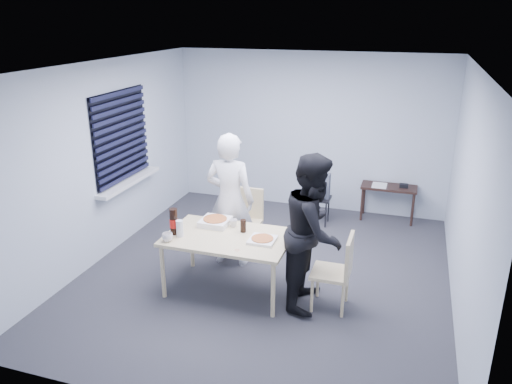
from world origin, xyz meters
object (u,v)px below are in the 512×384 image
(person_black, at_px, (314,231))
(mug_a, at_px, (167,237))
(person_white, at_px, (230,200))
(side_table, at_px, (389,191))
(mug_b, at_px, (233,223))
(chair_right, at_px, (339,267))
(stool, at_px, (320,204))
(dining_table, at_px, (228,241))
(backpack, at_px, (321,186))
(soda_bottle, at_px, (174,222))
(chair_far, at_px, (247,216))

(person_black, relative_size, mug_a, 14.39)
(person_white, bearing_deg, person_black, 152.88)
(side_table, distance_m, mug_b, 3.05)
(chair_right, height_order, stool, chair_right)
(dining_table, height_order, side_table, dining_table)
(dining_table, xyz_separation_m, backpack, (0.66, 2.29, -0.01))
(mug_b, relative_size, soda_bottle, 0.32)
(person_white, relative_size, side_table, 2.06)
(chair_right, xyz_separation_m, person_black, (-0.31, 0.05, 0.37))
(person_white, xyz_separation_m, side_table, (1.89, 2.13, -0.39))
(dining_table, relative_size, side_table, 1.68)
(backpack, relative_size, mug_b, 3.90)
(backpack, bearing_deg, dining_table, -105.47)
(dining_table, bearing_deg, mug_b, 97.29)
(chair_right, bearing_deg, person_black, 170.44)
(chair_far, bearing_deg, dining_table, -82.55)
(chair_far, relative_size, mug_b, 8.90)
(stool, bearing_deg, person_white, -118.35)
(person_white, distance_m, stool, 1.94)
(person_black, distance_m, backpack, 2.29)
(chair_right, xyz_separation_m, mug_a, (-1.91, -0.33, 0.24))
(mug_a, bearing_deg, mug_b, 47.00)
(dining_table, relative_size, mug_b, 14.48)
(chair_right, height_order, person_white, person_white)
(person_black, height_order, backpack, person_black)
(dining_table, height_order, chair_right, chair_right)
(chair_far, relative_size, person_white, 0.50)
(dining_table, xyz_separation_m, mug_a, (-0.61, -0.34, 0.11))
(dining_table, bearing_deg, stool, 74.09)
(person_white, bearing_deg, stool, -118.35)
(chair_right, relative_size, person_black, 0.50)
(person_white, relative_size, person_black, 1.00)
(backpack, height_order, mug_a, backpack)
(chair_far, distance_m, mug_a, 1.52)
(chair_right, xyz_separation_m, backpack, (-0.65, 2.30, 0.12))
(side_table, bearing_deg, person_white, -131.57)
(dining_table, xyz_separation_m, chair_right, (1.31, -0.01, -0.13))
(dining_table, bearing_deg, person_white, 108.59)
(mug_a, relative_size, soda_bottle, 0.39)
(chair_far, xyz_separation_m, side_table, (1.80, 1.72, -0.02))
(stool, relative_size, soda_bottle, 1.41)
(person_black, distance_m, mug_a, 1.65)
(side_table, distance_m, backpack, 1.13)
(person_white, height_order, mug_b, person_white)
(chair_far, height_order, chair_right, same)
(side_table, relative_size, mug_b, 8.60)
(person_black, xyz_separation_m, mug_a, (-1.60, -0.38, -0.13))
(person_black, bearing_deg, mug_a, 103.47)
(person_white, height_order, mug_a, person_white)
(dining_table, height_order, soda_bottle, soda_bottle)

